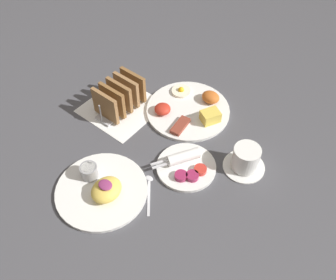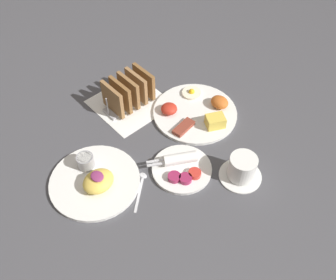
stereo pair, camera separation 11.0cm
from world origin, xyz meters
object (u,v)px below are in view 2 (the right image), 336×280
at_px(plate_foreground, 95,179).
at_px(toast_rack, 129,92).
at_px(plate_breakfast, 197,112).
at_px(coffee_cup, 242,169).
at_px(plate_condiments, 182,167).

height_order(plate_foreground, toast_rack, toast_rack).
bearing_deg(toast_rack, plate_breakfast, 34.79).
xyz_separation_m(plate_breakfast, toast_rack, (-0.18, -0.13, 0.04)).
relative_size(toast_rack, coffee_cup, 1.50).
height_order(toast_rack, coffee_cup, toast_rack).
height_order(plate_breakfast, coffee_cup, coffee_cup).
distance_m(plate_breakfast, coffee_cup, 0.27).
distance_m(plate_condiments, toast_rack, 0.32).
distance_m(plate_breakfast, plate_condiments, 0.23).
relative_size(plate_condiments, plate_foreground, 0.68).
distance_m(plate_breakfast, plate_foreground, 0.40).
bearing_deg(plate_foreground, coffee_cup, 50.57).
bearing_deg(plate_breakfast, plate_foreground, -90.22).
xyz_separation_m(plate_breakfast, plate_foreground, (-0.00, -0.39, 0.00)).
bearing_deg(toast_rack, plate_condiments, -11.06).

